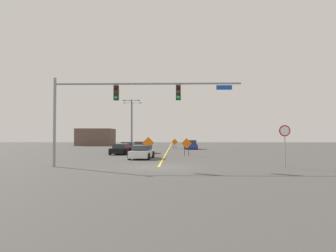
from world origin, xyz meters
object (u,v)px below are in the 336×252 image
object	(u,v)px
car_blue_far	(191,145)
traffic_signal_assembly	(119,99)
street_lamp_far_right	(131,119)
car_white_mid	(142,152)
car_black_passing	(121,149)
construction_sign_right_shoulder	(187,144)
stop_sign	(285,138)
construction_sign_right_lane	(148,144)
car_green_near	(128,147)
street_lamp_mid_right	(132,120)
construction_sign_left_shoulder	(175,142)
car_red_approaching	(142,148)

from	to	relation	value
car_blue_far	traffic_signal_assembly	bearing A→B (deg)	-102.44
street_lamp_far_right	car_white_mid	distance (m)	35.22
traffic_signal_assembly	car_black_passing	xyz separation A→B (m)	(-2.57, 15.17, -4.20)
street_lamp_far_right	construction_sign_right_shoulder	size ratio (longest dim) A/B	5.04
stop_sign	construction_sign_right_lane	size ratio (longest dim) A/B	1.41
construction_sign_right_shoulder	car_blue_far	world-z (taller)	construction_sign_right_shoulder
stop_sign	car_white_mid	distance (m)	13.80
car_blue_far	car_green_near	bearing A→B (deg)	-143.01
car_blue_far	street_lamp_mid_right	bearing A→B (deg)	125.03
street_lamp_far_right	street_lamp_mid_right	xyz separation A→B (m)	(-0.32, 3.94, -0.02)
construction_sign_right_shoulder	car_white_mid	bearing A→B (deg)	-134.57
street_lamp_mid_right	car_green_near	bearing A→B (deg)	-83.54
car_white_mid	car_green_near	xyz separation A→B (m)	(-3.55, 14.18, -0.01)
construction_sign_left_shoulder	construction_sign_right_shoulder	size ratio (longest dim) A/B	0.88
stop_sign	car_blue_far	xyz separation A→B (m)	(-4.91, 29.85, -1.33)
construction_sign_right_lane	car_blue_far	distance (m)	17.38
car_white_mid	stop_sign	bearing A→B (deg)	-39.26
traffic_signal_assembly	street_lamp_far_right	bearing A→B (deg)	97.04
car_green_near	construction_sign_left_shoulder	bearing A→B (deg)	53.33
street_lamp_far_right	construction_sign_left_shoulder	xyz separation A→B (m)	(9.03, -11.27, -4.58)
construction_sign_right_shoulder	car_black_passing	distance (m)	8.20
car_black_passing	construction_sign_left_shoulder	bearing A→B (deg)	68.26
street_lamp_mid_right	car_green_near	xyz separation A→B (m)	(2.73, -24.11, -5.00)
street_lamp_mid_right	car_black_passing	bearing A→B (deg)	-84.52
stop_sign	car_white_mid	bearing A→B (deg)	140.74
stop_sign	car_white_mid	size ratio (longest dim) A/B	0.64
car_white_mid	car_black_passing	xyz separation A→B (m)	(-3.29, 7.11, -0.02)
construction_sign_right_lane	construction_sign_right_shoulder	xyz separation A→B (m)	(4.25, -0.16, -0.08)
traffic_signal_assembly	construction_sign_right_shoulder	bearing A→B (deg)	67.61
street_lamp_mid_right	car_red_approaching	xyz separation A→B (m)	(5.23, -28.71, -4.91)
car_red_approaching	car_white_mid	bearing A→B (deg)	-83.72
traffic_signal_assembly	car_black_passing	world-z (taller)	traffic_signal_assembly
traffic_signal_assembly	construction_sign_right_shoulder	xyz separation A→B (m)	(5.18, 12.58, -3.57)
street_lamp_mid_right	car_blue_far	bearing A→B (deg)	-54.97
car_black_passing	traffic_signal_assembly	bearing A→B (deg)	-80.39
construction_sign_left_shoulder	street_lamp_far_right	bearing A→B (deg)	128.71
stop_sign	car_red_approaching	size ratio (longest dim) A/B	0.70
stop_sign	construction_sign_right_lane	distance (m)	16.97
street_lamp_far_right	car_black_passing	bearing A→B (deg)	-84.41
construction_sign_right_lane	car_green_near	world-z (taller)	construction_sign_right_lane
stop_sign	construction_sign_right_shoulder	distance (m)	14.61
street_lamp_far_right	car_green_near	bearing A→B (deg)	-83.19
car_red_approaching	car_blue_far	bearing A→B (deg)	59.68
construction_sign_right_lane	car_white_mid	distance (m)	4.74
car_red_approaching	car_green_near	bearing A→B (deg)	118.54
street_lamp_far_right	construction_sign_left_shoulder	size ratio (longest dim) A/B	5.75
construction_sign_right_shoulder	car_red_approaching	bearing A→B (deg)	137.48
car_white_mid	car_red_approaching	distance (m)	9.64
construction_sign_right_shoulder	car_green_near	bearing A→B (deg)	129.70
construction_sign_left_shoulder	car_green_near	distance (m)	11.10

